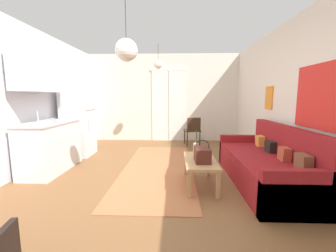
{
  "coord_description": "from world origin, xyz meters",
  "views": [
    {
      "loc": [
        0.39,
        -3.18,
        1.37
      ],
      "look_at": [
        0.23,
        1.36,
        0.74
      ],
      "focal_mm": 22.49,
      "sensor_mm": 36.0,
      "label": 1
    }
  ],
  "objects_px": {
    "couch": "(267,166)",
    "bamboo_vase": "(196,149)",
    "coffee_table": "(200,163)",
    "pendant_lamp_far": "(158,64)",
    "refrigerator": "(78,119)",
    "accent_chair": "(193,129)",
    "handbag": "(202,155)",
    "pendant_lamp_near": "(126,50)"
  },
  "relations": [
    {
      "from": "coffee_table",
      "to": "handbag",
      "type": "distance_m",
      "value": 0.2
    },
    {
      "from": "couch",
      "to": "bamboo_vase",
      "type": "height_order",
      "value": "couch"
    },
    {
      "from": "couch",
      "to": "refrigerator",
      "type": "bearing_deg",
      "value": 157.76
    },
    {
      "from": "coffee_table",
      "to": "accent_chair",
      "type": "distance_m",
      "value": 2.74
    },
    {
      "from": "bamboo_vase",
      "to": "pendant_lamp_near",
      "type": "distance_m",
      "value": 1.83
    },
    {
      "from": "handbag",
      "to": "accent_chair",
      "type": "xyz_separation_m",
      "value": [
        0.09,
        2.85,
        -0.06
      ]
    },
    {
      "from": "couch",
      "to": "accent_chair",
      "type": "height_order",
      "value": "couch"
    },
    {
      "from": "coffee_table",
      "to": "handbag",
      "type": "xyz_separation_m",
      "value": [
        0.01,
        -0.11,
        0.17
      ]
    },
    {
      "from": "accent_chair",
      "to": "pendant_lamp_far",
      "type": "bearing_deg",
      "value": 19.57
    },
    {
      "from": "couch",
      "to": "pendant_lamp_far",
      "type": "relative_size",
      "value": 3.6
    },
    {
      "from": "couch",
      "to": "pendant_lamp_far",
      "type": "bearing_deg",
      "value": 132.42
    },
    {
      "from": "pendant_lamp_near",
      "to": "refrigerator",
      "type": "bearing_deg",
      "value": 129.75
    },
    {
      "from": "handbag",
      "to": "accent_chair",
      "type": "distance_m",
      "value": 2.85
    },
    {
      "from": "bamboo_vase",
      "to": "accent_chair",
      "type": "xyz_separation_m",
      "value": [
        0.15,
        2.54,
        -0.06
      ]
    },
    {
      "from": "handbag",
      "to": "refrigerator",
      "type": "relative_size",
      "value": 0.19
    },
    {
      "from": "pendant_lamp_far",
      "to": "bamboo_vase",
      "type": "bearing_deg",
      "value": -69.03
    },
    {
      "from": "bamboo_vase",
      "to": "handbag",
      "type": "distance_m",
      "value": 0.31
    },
    {
      "from": "coffee_table",
      "to": "pendant_lamp_far",
      "type": "distance_m",
      "value": 2.97
    },
    {
      "from": "coffee_table",
      "to": "refrigerator",
      "type": "height_order",
      "value": "refrigerator"
    },
    {
      "from": "accent_chair",
      "to": "pendant_lamp_far",
      "type": "distance_m",
      "value": 2.02
    },
    {
      "from": "handbag",
      "to": "refrigerator",
      "type": "distance_m",
      "value": 3.22
    },
    {
      "from": "handbag",
      "to": "pendant_lamp_near",
      "type": "bearing_deg",
      "value": -169.84
    },
    {
      "from": "handbag",
      "to": "pendant_lamp_near",
      "type": "xyz_separation_m",
      "value": [
        -1.05,
        -0.19,
        1.46
      ]
    },
    {
      "from": "bamboo_vase",
      "to": "pendant_lamp_far",
      "type": "relative_size",
      "value": 0.71
    },
    {
      "from": "couch",
      "to": "accent_chair",
      "type": "bearing_deg",
      "value": 110.51
    },
    {
      "from": "bamboo_vase",
      "to": "refrigerator",
      "type": "xyz_separation_m",
      "value": [
        -2.61,
        1.46,
        0.34
      ]
    },
    {
      "from": "couch",
      "to": "pendant_lamp_near",
      "type": "distance_m",
      "value": 2.74
    },
    {
      "from": "couch",
      "to": "accent_chair",
      "type": "xyz_separation_m",
      "value": [
        -0.98,
        2.61,
        0.17
      ]
    },
    {
      "from": "couch",
      "to": "bamboo_vase",
      "type": "bearing_deg",
      "value": 176.43
    },
    {
      "from": "refrigerator",
      "to": "pendant_lamp_near",
      "type": "xyz_separation_m",
      "value": [
        1.62,
        -1.95,
        1.12
      ]
    },
    {
      "from": "refrigerator",
      "to": "pendant_lamp_far",
      "type": "distance_m",
      "value": 2.32
    },
    {
      "from": "pendant_lamp_near",
      "to": "pendant_lamp_far",
      "type": "height_order",
      "value": "same"
    },
    {
      "from": "bamboo_vase",
      "to": "pendant_lamp_far",
      "type": "bearing_deg",
      "value": 110.97
    },
    {
      "from": "pendant_lamp_far",
      "to": "refrigerator",
      "type": "bearing_deg",
      "value": -163.27
    },
    {
      "from": "handbag",
      "to": "pendant_lamp_near",
      "type": "height_order",
      "value": "pendant_lamp_near"
    },
    {
      "from": "pendant_lamp_near",
      "to": "pendant_lamp_far",
      "type": "relative_size",
      "value": 1.38
    },
    {
      "from": "pendant_lamp_far",
      "to": "accent_chair",
      "type": "bearing_deg",
      "value": 29.94
    },
    {
      "from": "coffee_table",
      "to": "accent_chair",
      "type": "relative_size",
      "value": 1.16
    },
    {
      "from": "pendant_lamp_far",
      "to": "handbag",
      "type": "bearing_deg",
      "value": -70.14
    },
    {
      "from": "bamboo_vase",
      "to": "accent_chair",
      "type": "relative_size",
      "value": 0.54
    },
    {
      "from": "coffee_table",
      "to": "pendant_lamp_near",
      "type": "relative_size",
      "value": 1.11
    },
    {
      "from": "coffee_table",
      "to": "pendant_lamp_far",
      "type": "bearing_deg",
      "value": 110.45
    }
  ]
}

